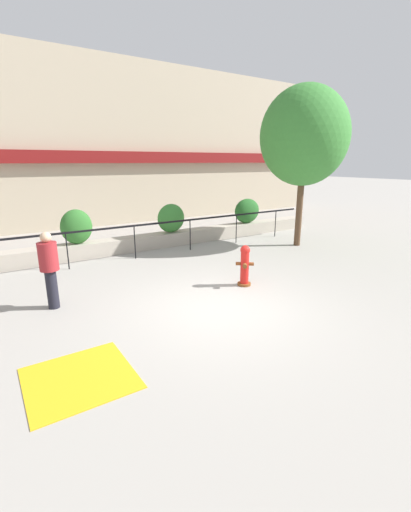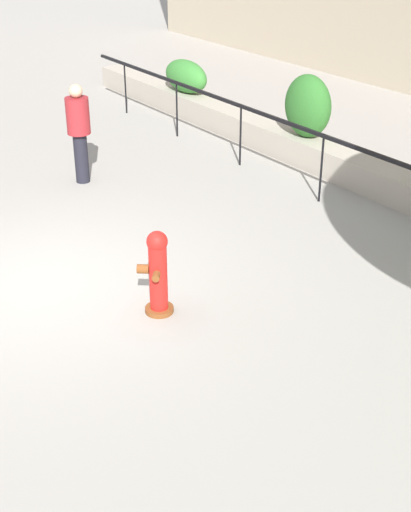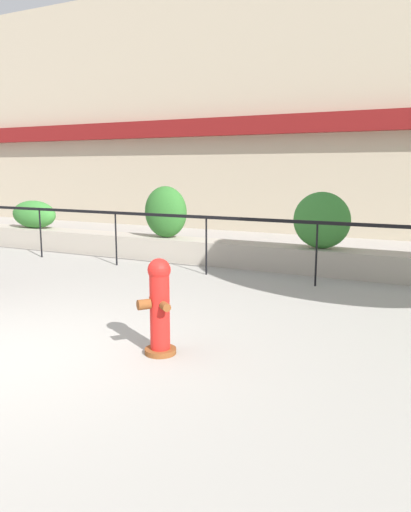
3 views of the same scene
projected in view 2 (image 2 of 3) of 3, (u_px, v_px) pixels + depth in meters
ground_plane at (43, 285)px, 9.29m from camera, size 120.00×120.00×0.00m
planter_wall_low at (367, 173)px, 12.25m from camera, size 18.00×0.70×0.50m
fence_railing_segment at (323, 142)px, 11.34m from camera, size 15.00×0.05×1.15m
hedge_bush_0 at (186, 76)px, 16.03m from camera, size 1.39×0.62×0.72m
hedge_bush_1 at (308, 106)px, 13.01m from camera, size 1.02×0.66×1.15m
fire_hydrant at (158, 272)px, 8.47m from camera, size 0.49×0.49×1.08m
pedestrian at (79, 127)px, 12.15m from camera, size 0.56×0.56×1.73m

